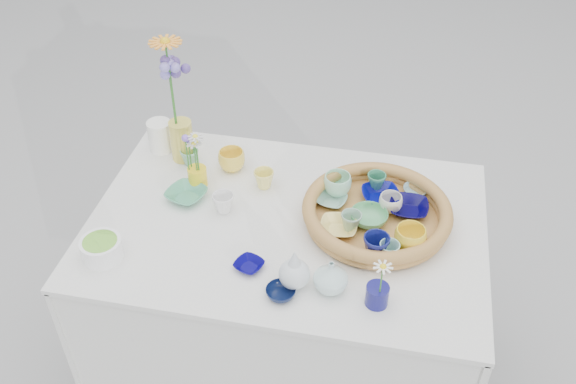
% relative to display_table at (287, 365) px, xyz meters
% --- Properties ---
extents(ground, '(80.00, 80.00, 0.00)m').
position_rel_display_table_xyz_m(ground, '(0.00, 0.00, 0.00)').
color(ground, '#A0A0A0').
extents(display_table, '(1.26, 0.86, 0.77)m').
position_rel_display_table_xyz_m(display_table, '(0.00, 0.00, 0.00)').
color(display_table, white).
rests_on(display_table, ground).
extents(wicker_tray, '(0.47, 0.47, 0.08)m').
position_rel_display_table_xyz_m(wicker_tray, '(0.28, 0.05, 0.80)').
color(wicker_tray, '#A17330').
rests_on(wicker_tray, display_table).
extents(tray_ceramic_0, '(0.15, 0.15, 0.03)m').
position_rel_display_table_xyz_m(tray_ceramic_0, '(0.28, 0.15, 0.80)').
color(tray_ceramic_0, '#060971').
rests_on(tray_ceramic_0, wicker_tray).
extents(tray_ceramic_1, '(0.13, 0.13, 0.03)m').
position_rel_display_table_xyz_m(tray_ceramic_1, '(0.38, 0.10, 0.80)').
color(tray_ceramic_1, '#040035').
rests_on(tray_ceramic_1, wicker_tray).
extents(tray_ceramic_2, '(0.12, 0.12, 0.08)m').
position_rel_display_table_xyz_m(tray_ceramic_2, '(0.39, -0.06, 0.82)').
color(tray_ceramic_2, yellow).
rests_on(tray_ceramic_2, wicker_tray).
extents(tray_ceramic_3, '(0.13, 0.13, 0.04)m').
position_rel_display_table_xyz_m(tray_ceramic_3, '(0.26, 0.03, 0.80)').
color(tray_ceramic_3, '#55A569').
rests_on(tray_ceramic_3, wicker_tray).
extents(tray_ceramic_4, '(0.08, 0.08, 0.06)m').
position_rel_display_table_xyz_m(tray_ceramic_4, '(0.21, -0.02, 0.81)').
color(tray_ceramic_4, '#86AF97').
rests_on(tray_ceramic_4, wicker_tray).
extents(tray_ceramic_5, '(0.12, 0.12, 0.02)m').
position_rel_display_table_xyz_m(tray_ceramic_5, '(0.13, 0.10, 0.79)').
color(tray_ceramic_5, '#85B3A1').
rests_on(tray_ceramic_5, wicker_tray).
extents(tray_ceramic_6, '(0.11, 0.11, 0.07)m').
position_rel_display_table_xyz_m(tray_ceramic_6, '(0.14, 0.15, 0.82)').
color(tray_ceramic_6, '#9FE3BC').
rests_on(tray_ceramic_6, wicker_tray).
extents(tray_ceramic_7, '(0.09, 0.09, 0.06)m').
position_rel_display_table_xyz_m(tray_ceramic_7, '(0.32, 0.10, 0.81)').
color(tray_ceramic_7, white).
rests_on(tray_ceramic_7, wicker_tray).
extents(tray_ceramic_8, '(0.09, 0.09, 0.03)m').
position_rel_display_table_xyz_m(tray_ceramic_8, '(0.39, 0.20, 0.80)').
color(tray_ceramic_8, '#87B6C7').
rests_on(tray_ceramic_8, wicker_tray).
extents(tray_ceramic_9, '(0.09, 0.09, 0.07)m').
position_rel_display_table_xyz_m(tray_ceramic_9, '(0.29, -0.12, 0.82)').
color(tray_ceramic_9, navy).
rests_on(tray_ceramic_9, wicker_tray).
extents(tray_ceramic_10, '(0.12, 0.12, 0.03)m').
position_rel_display_table_xyz_m(tray_ceramic_10, '(0.17, -0.03, 0.80)').
color(tray_ceramic_10, '#EAD26E').
rests_on(tray_ceramic_10, wicker_tray).
extents(tray_ceramic_11, '(0.08, 0.08, 0.06)m').
position_rel_display_table_xyz_m(tray_ceramic_11, '(0.33, -0.12, 0.81)').
color(tray_ceramic_11, '#9BDDC9').
rests_on(tray_ceramic_11, wicker_tray).
extents(tray_ceramic_12, '(0.07, 0.07, 0.06)m').
position_rel_display_table_xyz_m(tray_ceramic_12, '(0.26, 0.20, 0.81)').
color(tray_ceramic_12, '#35835E').
rests_on(tray_ceramic_12, wicker_tray).
extents(loose_ceramic_0, '(0.12, 0.12, 0.07)m').
position_rel_display_table_xyz_m(loose_ceramic_0, '(-0.25, 0.23, 0.80)').
color(loose_ceramic_0, yellow).
rests_on(loose_ceramic_0, display_table).
extents(loose_ceramic_1, '(0.07, 0.07, 0.06)m').
position_rel_display_table_xyz_m(loose_ceramic_1, '(-0.11, 0.16, 0.80)').
color(loose_ceramic_1, '#F4E66C').
rests_on(loose_ceramic_1, display_table).
extents(loose_ceramic_2, '(0.16, 0.16, 0.03)m').
position_rel_display_table_xyz_m(loose_ceramic_2, '(-0.35, 0.05, 0.78)').
color(loose_ceramic_2, '#4BA179').
rests_on(loose_ceramic_2, display_table).
extents(loose_ceramic_3, '(0.10, 0.10, 0.07)m').
position_rel_display_table_xyz_m(loose_ceramic_3, '(-0.21, 0.01, 0.80)').
color(loose_ceramic_3, white).
rests_on(loose_ceramic_3, display_table).
extents(loose_ceramic_4, '(0.11, 0.11, 0.02)m').
position_rel_display_table_xyz_m(loose_ceramic_4, '(-0.07, -0.22, 0.78)').
color(loose_ceramic_4, '#070259').
rests_on(loose_ceramic_4, display_table).
extents(loose_ceramic_5, '(0.09, 0.09, 0.06)m').
position_rel_display_table_xyz_m(loose_ceramic_5, '(-0.40, 0.23, 0.80)').
color(loose_ceramic_5, '#75BB98').
rests_on(loose_ceramic_5, display_table).
extents(loose_ceramic_6, '(0.10, 0.10, 0.03)m').
position_rel_display_table_xyz_m(loose_ceramic_6, '(0.05, -0.31, 0.78)').
color(loose_ceramic_6, '#0B1538').
rests_on(loose_ceramic_6, display_table).
extents(fluted_bowl, '(0.13, 0.13, 0.06)m').
position_rel_display_table_xyz_m(fluted_bowl, '(-0.51, -0.27, 0.80)').
color(fluted_bowl, white).
rests_on(fluted_bowl, display_table).
extents(bud_vase_paleblue, '(0.09, 0.09, 0.14)m').
position_rel_display_table_xyz_m(bud_vase_paleblue, '(0.08, -0.26, 0.83)').
color(bud_vase_paleblue, silver).
rests_on(bud_vase_paleblue, display_table).
extents(bud_vase_seafoam, '(0.13, 0.13, 0.10)m').
position_rel_display_table_xyz_m(bud_vase_seafoam, '(0.18, -0.26, 0.82)').
color(bud_vase_seafoam, silver).
rests_on(bud_vase_seafoam, display_table).
extents(bud_vase_cobalt, '(0.07, 0.07, 0.07)m').
position_rel_display_table_xyz_m(bud_vase_cobalt, '(0.31, -0.29, 0.80)').
color(bud_vase_cobalt, navy).
rests_on(bud_vase_cobalt, display_table).
extents(single_daisy, '(0.07, 0.07, 0.12)m').
position_rel_display_table_xyz_m(single_daisy, '(0.32, -0.30, 0.88)').
color(single_daisy, white).
rests_on(single_daisy, bud_vase_cobalt).
extents(tall_vase_yellow, '(0.10, 0.10, 0.15)m').
position_rel_display_table_xyz_m(tall_vase_yellow, '(-0.43, 0.26, 0.84)').
color(tall_vase_yellow, '#DBCA4C').
rests_on(tall_vase_yellow, display_table).
extents(gerbera, '(0.13, 0.13, 0.33)m').
position_rel_display_table_xyz_m(gerbera, '(-0.44, 0.25, 1.07)').
color(gerbera, '#FF9B2F').
rests_on(gerbera, tall_vase_yellow).
extents(hydrangea, '(0.09, 0.09, 0.30)m').
position_rel_display_table_xyz_m(hydrangea, '(-0.44, 0.26, 1.02)').
color(hydrangea, '#574194').
rests_on(hydrangea, tall_vase_yellow).
extents(white_pitcher, '(0.14, 0.12, 0.12)m').
position_rel_display_table_xyz_m(white_pitcher, '(-0.53, 0.30, 0.82)').
color(white_pitcher, white).
rests_on(white_pitcher, display_table).
extents(daisy_cup, '(0.08, 0.08, 0.07)m').
position_rel_display_table_xyz_m(daisy_cup, '(-0.33, 0.12, 0.80)').
color(daisy_cup, yellow).
rests_on(daisy_cup, display_table).
extents(daisy_posy, '(0.10, 0.10, 0.15)m').
position_rel_display_table_xyz_m(daisy_posy, '(-0.34, 0.12, 0.91)').
color(daisy_posy, silver).
rests_on(daisy_posy, daisy_cup).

